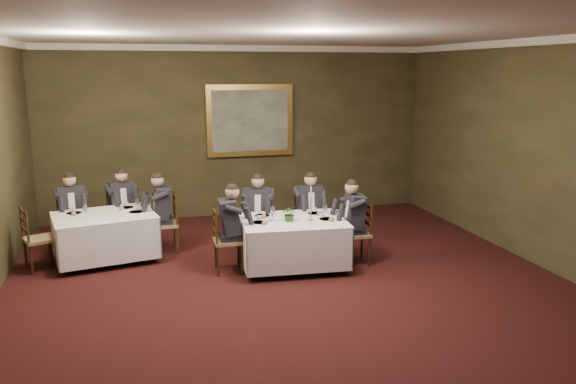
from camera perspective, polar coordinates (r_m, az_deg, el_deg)
name	(u,v)px	position (r m, az deg, el deg)	size (l,w,h in m)	color
ground	(306,307)	(7.45, 1.80, -11.60)	(10.00, 10.00, 0.00)	black
ceiling	(308,28)	(6.83, 2.01, 16.33)	(8.00, 10.00, 0.10)	silver
back_wall	(238,132)	(11.76, -5.07, 6.08)	(8.00, 0.10, 3.50)	#2E2C17
crown_molding	(308,33)	(6.82, 2.00, 15.83)	(8.00, 10.00, 0.12)	white
table_main	(293,239)	(8.72, 0.51, -4.83)	(1.69, 1.34, 0.67)	black
table_second	(105,234)	(9.49, -18.09, -4.03)	(1.76, 1.47, 0.67)	black
chair_main_backleft	(259,236)	(9.48, -2.99, -4.47)	(0.54, 0.52, 1.00)	olive
diner_main_backleft	(259,223)	(9.41, -3.01, -3.16)	(0.51, 0.57, 1.35)	black
chair_main_backright	(308,233)	(9.62, 2.09, -4.21)	(0.44, 0.42, 1.00)	olive
diner_main_backright	(309,221)	(9.55, 2.12, -2.91)	(0.42, 0.48, 1.35)	black
chair_main_endleft	(228,253)	(8.64, -6.15, -6.21)	(0.43, 0.45, 1.00)	olive
diner_main_endleft	(228,239)	(8.57, -6.11, -4.76)	(0.49, 0.42, 1.35)	black
chair_main_endright	(356,246)	(9.01, 6.89, -5.45)	(0.44, 0.46, 1.00)	olive
diner_main_endright	(355,232)	(8.94, 6.86, -4.07)	(0.50, 0.44, 1.35)	black
chair_sec_backleft	(73,234)	(10.25, -20.98, -4.01)	(0.53, 0.51, 1.00)	olive
diner_sec_backleft	(72,221)	(10.18, -21.07, -2.79)	(0.50, 0.56, 1.35)	black
chair_sec_backright	(123,228)	(10.34, -16.43, -3.53)	(0.56, 0.55, 1.00)	olive
diner_sec_backright	(122,216)	(10.28, -16.49, -2.32)	(0.54, 0.59, 1.35)	black
chair_sec_endright	(166,236)	(9.70, -12.31, -4.35)	(0.43, 0.45, 1.00)	olive
diner_sec_endright	(164,223)	(9.64, -12.44, -3.06)	(0.49, 0.43, 1.35)	black
chair_sec_endleft	(40,252)	(9.46, -23.89, -5.59)	(0.55, 0.57, 1.00)	olive
centerpiece	(290,213)	(8.52, 0.19, -2.10)	(0.24, 0.21, 0.27)	#2D5926
candlestick	(311,208)	(8.57, 2.34, -1.59)	(0.08, 0.08, 0.54)	gold
place_setting_table_main	(265,213)	(8.91, -2.33, -2.14)	(0.33, 0.32, 0.14)	white
place_setting_table_second	(77,210)	(9.69, -20.61, -1.76)	(0.33, 0.31, 0.14)	white
painting	(250,121)	(11.72, -3.88, 7.25)	(1.80, 0.09, 1.47)	#E9B255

